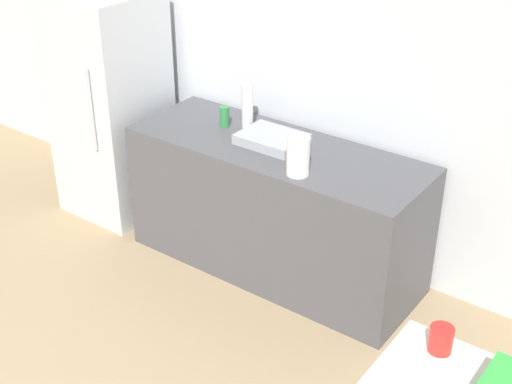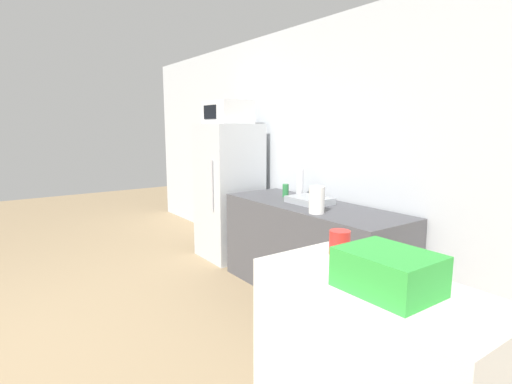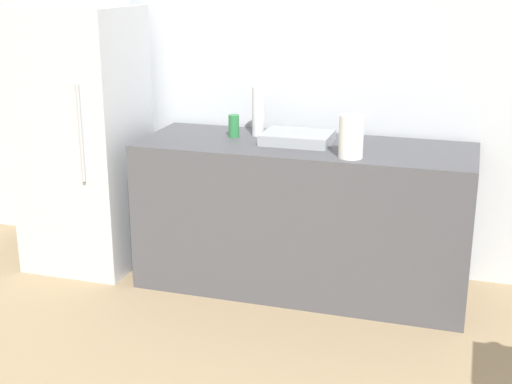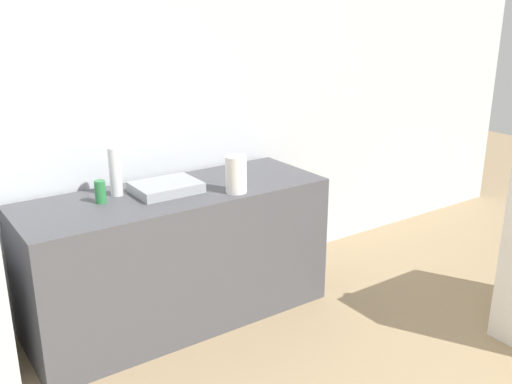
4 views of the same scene
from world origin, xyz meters
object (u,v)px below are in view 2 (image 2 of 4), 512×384
at_px(microwave, 228,112).
at_px(bottle_short, 286,191).
at_px(basket, 388,271).
at_px(jar, 340,242).
at_px(paper_towel_roll, 317,200).
at_px(bottle_tall, 300,184).
at_px(refrigerator, 229,191).

distance_m(microwave, bottle_short, 1.25).
bearing_deg(basket, jar, 156.23).
xyz_separation_m(jar, paper_towel_roll, (-1.31, 1.14, -0.15)).
relative_size(microwave, jar, 5.42).
distance_m(jar, paper_towel_roll, 1.74).
distance_m(bottle_tall, paper_towel_roll, 0.71).
relative_size(jar, paper_towel_roll, 0.42).
relative_size(microwave, bottle_short, 3.87).
height_order(microwave, jar, microwave).
distance_m(bottle_short, basket, 2.85).
height_order(bottle_tall, paper_towel_roll, bottle_tall).
distance_m(refrigerator, jar, 3.30).
height_order(microwave, paper_towel_roll, microwave).
bearing_deg(microwave, paper_towel_roll, -6.33).
xyz_separation_m(refrigerator, bottle_short, (0.95, 0.09, 0.13)).
bearing_deg(microwave, jar, -23.87).
bearing_deg(microwave, bottle_short, 5.55).
distance_m(bottle_short, paper_towel_roll, 0.79).
height_order(bottle_short, paper_towel_roll, paper_towel_roll).
bearing_deg(microwave, basket, -23.86).
relative_size(basket, paper_towel_roll, 1.22).
distance_m(bottle_tall, basket, 2.79).
bearing_deg(bottle_tall, bottle_short, -148.86).
bearing_deg(paper_towel_roll, bottle_short, 159.29).
bearing_deg(bottle_tall, refrigerator, -171.17).
distance_m(bottle_short, jar, 2.50).
bearing_deg(jar, refrigerator, 156.11).
relative_size(bottle_short, paper_towel_roll, 0.59).
height_order(basket, paper_towel_roll, basket).
height_order(basket, jar, basket).
bearing_deg(basket, bottle_short, 146.66).
bearing_deg(jar, bottle_tall, 142.12).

